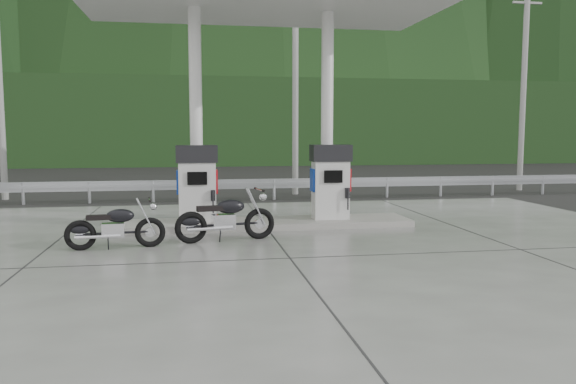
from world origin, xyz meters
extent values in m
plane|color=black|center=(0.00, 0.00, 0.00)|extent=(160.00, 160.00, 0.00)
cube|color=slate|center=(0.00, 0.00, 0.01)|extent=(18.00, 14.00, 0.02)
cube|color=gray|center=(0.00, 2.50, 0.10)|extent=(7.00, 1.40, 0.15)
cylinder|color=white|center=(-1.60, 2.90, 2.67)|extent=(0.30, 0.30, 5.00)
cylinder|color=white|center=(1.60, 2.90, 2.67)|extent=(0.30, 0.30, 5.00)
cube|color=black|center=(0.00, 11.50, 0.00)|extent=(60.00, 7.00, 0.01)
cylinder|color=gray|center=(2.00, 9.50, 4.00)|extent=(0.22, 0.22, 8.00)
cylinder|color=gray|center=(11.00, 9.50, 4.00)|extent=(0.22, 0.22, 8.00)
cube|color=black|center=(0.00, 30.00, 3.00)|extent=(80.00, 6.00, 6.00)
camera|label=1|loc=(-1.67, -10.72, 2.25)|focal=35.00mm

